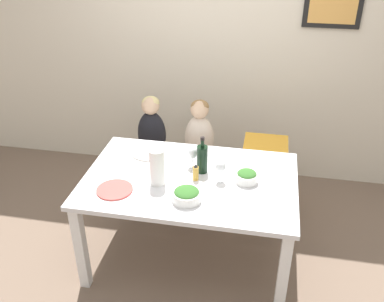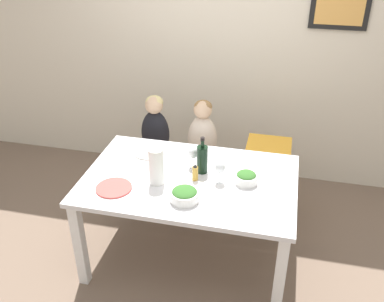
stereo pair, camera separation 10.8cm
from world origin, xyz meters
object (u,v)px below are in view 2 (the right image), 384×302
Objects in this scene: person_child_center at (203,131)px; wine_glass_far at (193,153)px; person_child_left at (155,126)px; wine_bottle at (202,159)px; dinner_plate_front_left at (114,188)px; dinner_plate_back_left at (149,152)px; paper_towel_roll at (156,166)px; chair_right_highchair at (268,159)px; wine_glass_near at (220,168)px; salad_bowl_small at (246,178)px; chair_far_left at (157,161)px; chair_far_center at (202,166)px; salad_bowl_large at (185,195)px.

person_child_center is 0.59m from wine_glass_far.
person_child_left reaches higher than wine_bottle.
person_child_center is 0.66m from wine_bottle.
dinner_plate_front_left is at bearing -112.94° from person_child_center.
dinner_plate_back_left is (0.09, -0.46, 0.01)m from person_child_left.
paper_towel_roll is 0.33m from dinner_plate_front_left.
person_child_center is at bearing 179.91° from chair_right_highchair.
paper_towel_roll reaches higher than wine_glass_near.
person_child_left is 3.40× the size of wine_glass_far.
dinner_plate_back_left is (-0.33, -0.46, 0.01)m from person_child_center.
chair_right_highchair is at bearing -0.05° from person_child_left.
wine_bottle reaches higher than salad_bowl_small.
person_child_center reaches higher than chair_right_highchair.
dinner_plate_front_left is (-0.27, -0.14, -0.13)m from paper_towel_roll.
paper_towel_roll is (0.28, -0.84, 0.49)m from chair_far_left.
wine_glass_far is (-0.53, -0.58, 0.31)m from chair_right_highchair.
chair_far_center is at bearing 94.82° from wine_glass_far.
wine_bottle reaches higher than paper_towel_roll.
wine_bottle reaches higher than wine_glass_far.
paper_towel_roll is 0.45m from dinner_plate_back_left.
chair_far_left is 1.71× the size of paper_towel_roll.
chair_far_left is 2.74× the size of wine_glass_far.
salad_bowl_small is at bearing 17.57° from dinner_plate_front_left.
wine_glass_near is (0.28, -0.74, 0.12)m from person_child_center.
chair_right_highchair is 4.09× the size of wine_glass_far.
chair_far_left is at bearing 141.55° from salad_bowl_small.
paper_towel_roll is at bearing 27.58° from dinner_plate_front_left.
wine_glass_far is at bearing -132.33° from chair_right_highchair.
wine_bottle is 0.66m from dinner_plate_front_left.
salad_bowl_large is at bearing -115.89° from chair_right_highchair.
wine_glass_near reaches higher than salad_bowl_large.
chair_far_center is at bearing 110.61° from wine_glass_near.
person_child_center reaches higher than wine_glass_far.
chair_right_highchair is 1.04m from dinner_plate_back_left.
dinner_plate_front_left is at bearing -152.42° from paper_towel_roll.
dinner_plate_back_left reaches higher than chair_far_center.
wine_glass_near is 0.33m from salad_bowl_large.
person_child_center is 0.84m from salad_bowl_small.
wine_bottle is at bearing -34.05° from wine_glass_far.
chair_right_highchair is (0.58, 0.00, 0.16)m from chair_far_center.
dinner_plate_front_left is 1.00× the size of dinner_plate_back_left.
dinner_plate_back_left is at bearing 115.54° from paper_towel_roll.
salad_bowl_large is at bearing -84.88° from person_child_center.
wine_glass_far is (0.48, -0.58, 0.47)m from chair_far_left.
paper_towel_roll is at bearing 146.53° from salad_bowl_large.
person_child_center is at bearing 53.69° from dinner_plate_back_left.
chair_right_highchair is at bearing 44.74° from dinner_plate_front_left.
wine_bottle is 0.18m from wine_glass_near.
dinner_plate_front_left and dinner_plate_back_left have the same top height.
dinner_plate_front_left is (0.01, -0.98, 0.36)m from chair_far_left.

